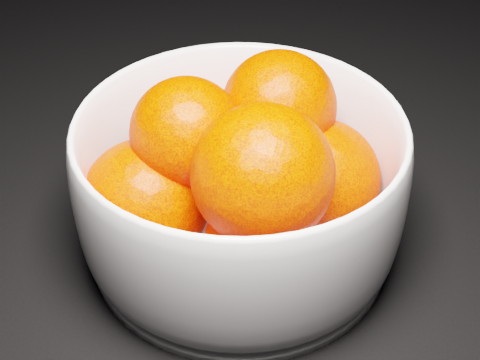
# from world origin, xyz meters

# --- Properties ---
(bowl) EXTENTS (0.24, 0.24, 0.11)m
(bowl) POSITION_xyz_m (0.25, 0.03, 0.06)
(bowl) COLOR silver
(bowl) RESTS_ON ground
(orange_pile) EXTENTS (0.21, 0.19, 0.14)m
(orange_pile) POSITION_xyz_m (0.25, 0.03, 0.07)
(orange_pile) COLOR #FF2A00
(orange_pile) RESTS_ON bowl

